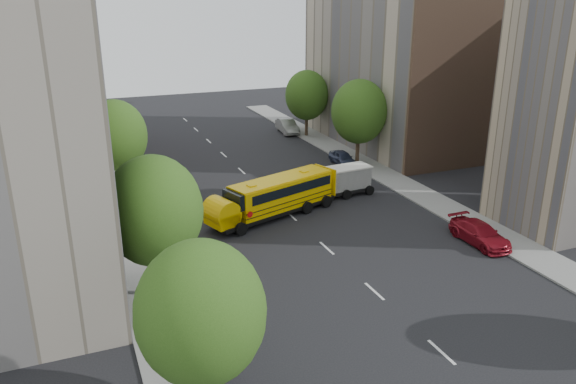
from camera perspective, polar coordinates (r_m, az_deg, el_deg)
ground at (r=38.05m, az=2.64°, el=-4.53°), size 120.00×120.00×0.00m
sidewalk_left at (r=39.74m, az=-15.80°, el=-4.12°), size 3.00×80.00×0.12m
sidewalk_right at (r=47.51m, az=12.78°, el=0.06°), size 3.00×80.00×0.12m
lane_markings at (r=46.66m, az=-2.49°, el=0.12°), size 0.15×64.00×0.01m
building_left_cream at (r=38.01m, az=-27.25°, el=9.08°), size 10.00×26.00×20.00m
building_left_redbrick at (r=60.24m, az=-25.38°, el=9.09°), size 10.00×15.00×13.00m
building_right_far at (r=61.34m, az=10.47°, el=13.14°), size 10.00×22.00×18.00m
building_right_sidewall at (r=52.45m, az=16.99°, el=11.59°), size 10.10×0.30×18.00m
street_tree_0 at (r=20.91m, az=-8.85°, el=-12.05°), size 4.80×4.80×7.41m
street_tree_1 at (r=29.67m, az=-13.51°, el=-1.88°), size 5.12×5.12×7.90m
street_tree_2 at (r=46.86m, az=-17.12°, el=5.50°), size 4.99×4.99×7.71m
street_tree_4 at (r=53.28m, az=7.24°, el=8.10°), size 5.25×5.25×8.10m
street_tree_5 at (r=63.89m, az=1.92°, el=9.80°), size 4.86×4.86×7.51m
school_bus at (r=40.78m, az=-1.57°, el=-0.39°), size 10.42×5.51×2.89m
safari_truck at (r=45.31m, az=5.20°, el=1.11°), size 5.65×2.50×2.35m
parked_car_0 at (r=26.66m, az=-7.55°, el=-14.50°), size 1.59×3.90×1.33m
parked_car_1 at (r=40.90m, az=-12.34°, el=-2.23°), size 1.46×4.00×1.31m
parked_car_2 at (r=56.46m, az=-15.40°, el=3.58°), size 2.17×4.70×1.31m
parked_car_3 at (r=38.84m, az=18.91°, el=-4.01°), size 1.97×4.76×1.38m
parked_car_4 at (r=53.92m, az=5.58°, el=3.46°), size 1.65×3.88×1.31m
parked_car_5 at (r=66.21m, az=-0.07°, el=6.71°), size 2.10×4.96×1.59m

